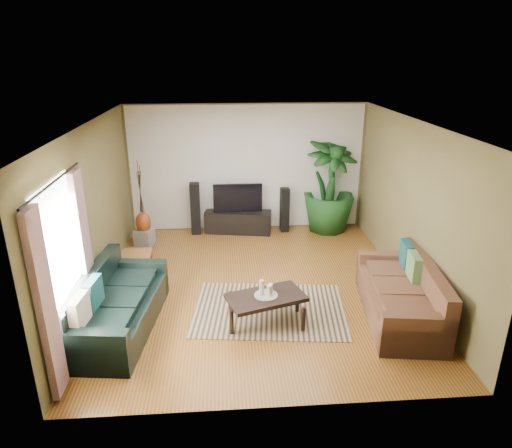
{
  "coord_description": "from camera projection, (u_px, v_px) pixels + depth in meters",
  "views": [
    {
      "loc": [
        -0.52,
        -6.71,
        3.69
      ],
      "look_at": [
        0.0,
        0.2,
        1.05
      ],
      "focal_mm": 32.0,
      "sensor_mm": 36.0,
      "label": 1
    }
  ],
  "objects": [
    {
      "name": "plant_pot",
      "position": [
        327.0,
        223.0,
        10.0
      ],
      "size": [
        0.37,
        0.37,
        0.29
      ],
      "primitive_type": "cylinder",
      "color": "black",
      "rests_on": "floor"
    },
    {
      "name": "potted_plant",
      "position": [
        329.0,
        186.0,
        9.7
      ],
      "size": [
        1.45,
        1.45,
        1.99
      ],
      "primitive_type": "imported",
      "rotation": [
        0.0,
        0.0,
        0.38
      ],
      "color": "#17451A",
      "rests_on": "floor"
    },
    {
      "name": "curtain_rod",
      "position": [
        53.0,
        183.0,
        5.12
      ],
      "size": [
        0.03,
        1.9,
        0.03
      ],
      "primitive_type": "cylinder",
      "rotation": [
        1.57,
        0.0,
        0.0
      ],
      "color": "black",
      "rests_on": "ground"
    },
    {
      "name": "sofa_left",
      "position": [
        118.0,
        302.0,
        6.32
      ],
      "size": [
        1.15,
        2.2,
        0.85
      ],
      "primitive_type": "cube",
      "rotation": [
        0.0,
        0.0,
        1.45
      ],
      "color": "black",
      "rests_on": "floor"
    },
    {
      "name": "backwall_panel",
      "position": [
        247.0,
        168.0,
        9.68
      ],
      "size": [
        4.9,
        0.0,
        4.9
      ],
      "primitive_type": "plane",
      "rotation": [
        1.57,
        0.0,
        0.0
      ],
      "color": "white",
      "rests_on": "ground"
    },
    {
      "name": "wall_back",
      "position": [
        247.0,
        168.0,
        9.69
      ],
      "size": [
        5.0,
        0.0,
        5.0
      ],
      "primitive_type": "plane",
      "rotation": [
        1.57,
        0.0,
        0.0
      ],
      "color": "brown",
      "rests_on": "ground"
    },
    {
      "name": "coffee_table",
      "position": [
        266.0,
        309.0,
        6.53
      ],
      "size": [
        1.21,
        0.9,
        0.44
      ],
      "primitive_type": "cube",
      "rotation": [
        0.0,
        0.0,
        0.32
      ],
      "color": "black",
      "rests_on": "floor"
    },
    {
      "name": "floor",
      "position": [
        257.0,
        287.0,
        7.6
      ],
      "size": [
        5.5,
        5.5,
        0.0
      ],
      "primitive_type": "plane",
      "color": "#995E27",
      "rests_on": "ground"
    },
    {
      "name": "wall_right",
      "position": [
        412.0,
        207.0,
        7.3
      ],
      "size": [
        0.0,
        5.5,
        5.5
      ],
      "primitive_type": "plane",
      "rotation": [
        1.57,
        0.0,
        -1.57
      ],
      "color": "brown",
      "rests_on": "ground"
    },
    {
      "name": "candle_tall",
      "position": [
        262.0,
        287.0,
        6.44
      ],
      "size": [
        0.07,
        0.07,
        0.22
      ],
      "primitive_type": "cylinder",
      "color": "beige",
      "rests_on": "candle_tray"
    },
    {
      "name": "wall_left",
      "position": [
        94.0,
        215.0,
        6.95
      ],
      "size": [
        0.0,
        5.5,
        5.5
      ],
      "primitive_type": "plane",
      "rotation": [
        1.57,
        0.0,
        1.57
      ],
      "color": "brown",
      "rests_on": "ground"
    },
    {
      "name": "candle_mid",
      "position": [
        269.0,
        291.0,
        6.39
      ],
      "size": [
        0.07,
        0.07,
        0.17
      ],
      "primitive_type": "cylinder",
      "color": "#EFE9CA",
      "rests_on": "candle_tray"
    },
    {
      "name": "curtain_far",
      "position": [
        85.0,
        249.0,
        6.23
      ],
      "size": [
        0.08,
        0.35,
        2.2
      ],
      "primitive_type": "cube",
      "color": "gray",
      "rests_on": "ground"
    },
    {
      "name": "speaker_right",
      "position": [
        285.0,
        210.0,
        9.82
      ],
      "size": [
        0.19,
        0.21,
        0.97
      ],
      "primitive_type": "cube",
      "rotation": [
        0.0,
        0.0,
        0.11
      ],
      "color": "black",
      "rests_on": "floor"
    },
    {
      "name": "candle_short",
      "position": [
        271.0,
        288.0,
        6.49
      ],
      "size": [
        0.07,
        0.07,
        0.14
      ],
      "primitive_type": "cylinder",
      "color": "beige",
      "rests_on": "candle_tray"
    },
    {
      "name": "pedestal",
      "position": [
        145.0,
        237.0,
        9.21
      ],
      "size": [
        0.42,
        0.42,
        0.33
      ],
      "primitive_type": "cube",
      "rotation": [
        0.0,
        0.0,
        -0.32
      ],
      "color": "gray",
      "rests_on": "floor"
    },
    {
      "name": "area_rug",
      "position": [
        269.0,
        309.0,
        6.93
      ],
      "size": [
        2.44,
        1.86,
        0.01
      ],
      "primitive_type": "cube",
      "rotation": [
        0.0,
        0.0,
        -0.11
      ],
      "color": "tan",
      "rests_on": "floor"
    },
    {
      "name": "television",
      "position": [
        238.0,
        198.0,
        9.64
      ],
      "size": [
        1.03,
        0.06,
        0.61
      ],
      "primitive_type": "cube",
      "color": "black",
      "rests_on": "tv_stand"
    },
    {
      "name": "side_table",
      "position": [
        137.0,
        267.0,
        7.71
      ],
      "size": [
        0.49,
        0.49,
        0.52
      ],
      "primitive_type": "cube",
      "rotation": [
        0.0,
        0.0,
        0.01
      ],
      "color": "brown",
      "rests_on": "floor"
    },
    {
      "name": "vase",
      "position": [
        143.0,
        222.0,
        9.1
      ],
      "size": [
        0.3,
        0.3,
        0.42
      ],
      "primitive_type": "ellipsoid",
      "color": "brown",
      "rests_on": "pedestal"
    },
    {
      "name": "wall_front",
      "position": [
        278.0,
        300.0,
        4.56
      ],
      "size": [
        5.0,
        0.0,
        5.0
      ],
      "primitive_type": "plane",
      "rotation": [
        -1.57,
        0.0,
        0.0
      ],
      "color": "brown",
      "rests_on": "ground"
    },
    {
      "name": "candle_tray",
      "position": [
        266.0,
        295.0,
        6.45
      ],
      "size": [
        0.33,
        0.33,
        0.01
      ],
      "primitive_type": "cylinder",
      "color": "#9B9C96",
      "rests_on": "coffee_table"
    },
    {
      "name": "ceiling",
      "position": [
        257.0,
        123.0,
        6.64
      ],
      "size": [
        5.5,
        5.5,
        0.0
      ],
      "primitive_type": "plane",
      "rotation": [
        3.14,
        0.0,
        0.0
      ],
      "color": "white",
      "rests_on": "ground"
    },
    {
      "name": "curtain_near",
      "position": [
        46.0,
        306.0,
        4.83
      ],
      "size": [
        0.08,
        0.35,
        2.2
      ],
      "primitive_type": "cube",
      "color": "gray",
      "rests_on": "ground"
    },
    {
      "name": "sofa_right",
      "position": [
        400.0,
        291.0,
        6.62
      ],
      "size": [
        1.19,
        2.16,
        0.85
      ],
      "primitive_type": "cube",
      "rotation": [
        0.0,
        0.0,
        -1.7
      ],
      "color": "brown",
      "rests_on": "floor"
    },
    {
      "name": "speaker_left",
      "position": [
        195.0,
        209.0,
        9.66
      ],
      "size": [
        0.21,
        0.23,
        1.11
      ],
      "primitive_type": "cube",
      "rotation": [
        0.0,
        0.0,
        0.02
      ],
      "color": "black",
      "rests_on": "floor"
    },
    {
      "name": "window_pane",
      "position": [
        60.0,
        256.0,
        5.44
      ],
      "size": [
        0.0,
        1.8,
        1.8
      ],
      "primitive_type": "plane",
      "rotation": [
        1.57,
        0.0,
        1.57
      ],
      "color": "white",
      "rests_on": "ground"
    },
    {
      "name": "tv_stand",
      "position": [
        238.0,
        222.0,
        9.83
      ],
      "size": [
        1.46,
        0.65,
        0.47
      ],
      "primitive_type": "cube",
      "rotation": [
        0.0,
        0.0,
        -0.17
      ],
      "color": "black",
      "rests_on": "floor"
    }
  ]
}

